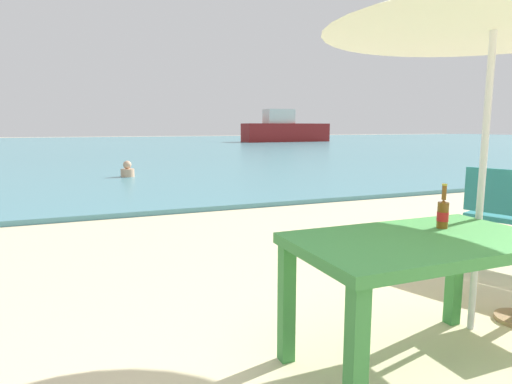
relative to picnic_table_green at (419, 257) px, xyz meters
The scene contains 7 objects.
ground_plane 0.76m from the picnic_table_green, 24.65° to the right, with size 120.00×120.00×0.00m, color beige.
sea_water 29.84m from the picnic_table_green, 89.30° to the left, with size 120.00×50.00×0.08m, color teal.
picnic_table_green is the anchor object (origin of this frame).
beer_bottle_amber 0.36m from the picnic_table_green, 24.04° to the left, with size 0.07×0.07×0.26m.
patio_umbrella 1.64m from the picnic_table_green, 18.27° to the left, with size 2.10×2.10×2.30m.
swimmer_person 9.70m from the picnic_table_green, 93.50° to the left, with size 0.34×0.34×0.41m.
boat_tanker 34.79m from the picnic_table_green, 65.35° to the left, with size 7.42×2.02×2.70m.
Camera 1 is at (-2.06, -1.62, 1.36)m, focal length 30.37 mm.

